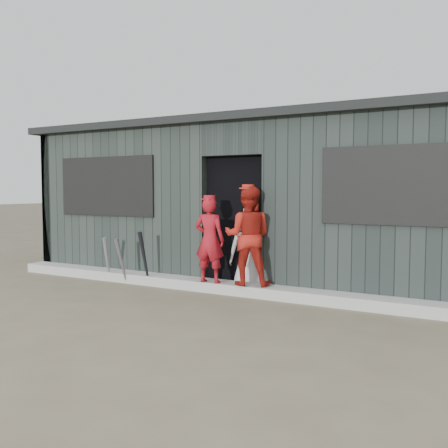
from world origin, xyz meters
The scene contains 9 objects.
ground centered at (0.00, 0.00, 0.00)m, with size 80.00×80.00×0.00m, color brown.
curb centered at (0.00, 1.82, 0.07)m, with size 8.00×0.36×0.15m, color #A6A6A1.
bat_left centered at (-2.10, 1.65, 0.37)m, with size 0.07×0.07×0.75m, color #97979F.
bat_mid centered at (-1.73, 1.57, 0.37)m, with size 0.07×0.07×0.74m, color slate.
bat_right centered at (-1.32, 1.64, 0.43)m, with size 0.07×0.07×0.86m, color black.
player_red_left centered at (-0.18, 1.69, 0.77)m, with size 0.45×0.30×1.24m, color maroon.
player_red_right centered at (0.39, 1.79, 0.85)m, with size 0.68×0.53×1.39m, color #A91D14.
player_grey_back centered at (0.26, 2.09, 0.60)m, with size 0.58×0.38×1.19m, color silver.
dugout centered at (0.00, 3.50, 1.29)m, with size 8.30×3.30×2.62m.
Camera 1 is at (3.49, -4.46, 1.50)m, focal length 40.00 mm.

